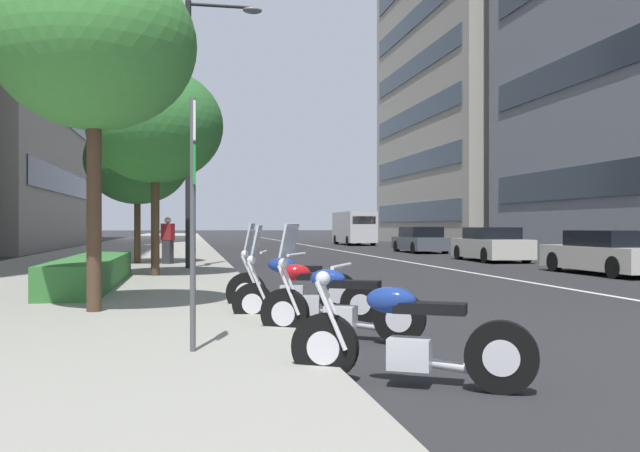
# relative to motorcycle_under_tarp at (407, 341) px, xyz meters

# --- Properties ---
(sidewalk_right_plaza) EXTENTS (160.00, 8.14, 0.15)m
(sidewalk_right_plaza) POSITION_rel_motorcycle_under_tarp_xyz_m (30.44, 4.64, -0.34)
(sidewalk_right_plaza) COLOR gray
(sidewalk_right_plaza) RESTS_ON ground
(lane_centre_stripe) EXTENTS (110.00, 0.16, 0.01)m
(lane_centre_stripe) POSITION_rel_motorcycle_under_tarp_xyz_m (35.44, -6.60, -0.41)
(lane_centre_stripe) COLOR silver
(lane_centre_stripe) RESTS_ON ground
(motorcycle_under_tarp) EXTENTS (1.16, 2.02, 1.09)m
(motorcycle_under_tarp) POSITION_rel_motorcycle_under_tarp_xyz_m (0.00, 0.00, 0.00)
(motorcycle_under_tarp) COLOR black
(motorcycle_under_tarp) RESTS_ON ground
(motorcycle_second_in_row) EXTENTS (1.18, 1.92, 1.48)m
(motorcycle_second_in_row) POSITION_rel_motorcycle_under_tarp_xyz_m (2.49, 0.10, 0.03)
(motorcycle_second_in_row) COLOR black
(motorcycle_second_in_row) RESTS_ON ground
(motorcycle_by_sign_pole) EXTENTS (0.75, 2.15, 1.46)m
(motorcycle_by_sign_pole) POSITION_rel_motorcycle_under_tarp_xyz_m (4.02, 0.28, 0.02)
(motorcycle_by_sign_pole) COLOR black
(motorcycle_by_sign_pole) RESTS_ON ground
(motorcycle_far_end_row) EXTENTS (0.77, 2.17, 1.49)m
(motorcycle_far_end_row) POSITION_rel_motorcycle_under_tarp_xyz_m (5.36, 0.29, 0.03)
(motorcycle_far_end_row) COLOR black
(motorcycle_far_end_row) RESTS_ON ground
(car_mid_block_traffic) EXTENTS (4.58, 1.92, 1.31)m
(car_mid_block_traffic) POSITION_rel_motorcycle_under_tarp_xyz_m (12.31, -10.23, 0.21)
(car_mid_block_traffic) COLOR beige
(car_mid_block_traffic) RESTS_ON ground
(car_lead_in_lane) EXTENTS (4.46, 1.97, 1.38)m
(car_lead_in_lane) POSITION_rel_motorcycle_under_tarp_xyz_m (20.05, -10.13, 0.23)
(car_lead_in_lane) COLOR beige
(car_lead_in_lane) RESTS_ON ground
(car_following_behind) EXTENTS (4.48, 1.90, 1.38)m
(car_following_behind) POSITION_rel_motorcycle_under_tarp_xyz_m (28.96, -10.22, 0.24)
(car_following_behind) COLOR #4C515B
(car_following_behind) RESTS_ON ground
(delivery_van_ahead) EXTENTS (5.85, 2.12, 2.45)m
(delivery_van_ahead) POSITION_rel_motorcycle_under_tarp_xyz_m (43.48, -10.12, 0.90)
(delivery_van_ahead) COLOR silver
(delivery_van_ahead) RESTS_ON ground
(parking_sign_by_curb) EXTENTS (0.32, 0.06, 2.62)m
(parking_sign_by_curb) POSITION_rel_motorcycle_under_tarp_xyz_m (1.30, 1.88, 1.38)
(parking_sign_by_curb) COLOR #47494C
(parking_sign_by_curb) RESTS_ON sidewalk_right_plaza
(street_lamp_with_banners) EXTENTS (1.26, 2.35, 8.18)m
(street_lamp_with_banners) POSITION_rel_motorcycle_under_tarp_xyz_m (15.40, 1.62, 4.59)
(street_lamp_with_banners) COLOR #232326
(street_lamp_with_banners) RESTS_ON sidewalk_right_plaza
(clipped_hedge_bed) EXTENTS (6.84, 1.10, 0.61)m
(clipped_hedge_bed) POSITION_rel_motorcycle_under_tarp_xyz_m (9.58, 4.00, 0.04)
(clipped_hedge_bed) COLOR #337033
(clipped_hedge_bed) RESTS_ON sidewalk_right_plaza
(street_tree_mid_sidewalk) EXTENTS (3.08, 3.08, 5.37)m
(street_tree_mid_sidewalk) POSITION_rel_motorcycle_under_tarp_xyz_m (4.92, 3.34, 3.79)
(street_tree_mid_sidewalk) COLOR #473323
(street_tree_mid_sidewalk) RESTS_ON sidewalk_right_plaza
(street_tree_by_lamp_post) EXTENTS (3.52, 3.52, 5.40)m
(street_tree_by_lamp_post) POSITION_rel_motorcycle_under_tarp_xyz_m (12.39, 2.79, 3.64)
(street_tree_by_lamp_post) COLOR #473323
(street_tree_by_lamp_post) RESTS_ON sidewalk_right_plaza
(street_tree_far_plaza) EXTENTS (3.58, 3.58, 5.08)m
(street_tree_far_plaza) POSITION_rel_motorcycle_under_tarp_xyz_m (18.41, 3.68, 3.28)
(street_tree_far_plaza) COLOR #473323
(street_tree_far_plaza) RESTS_ON sidewalk_right_plaza
(pedestrian_on_plaza) EXTENTS (0.44, 0.48, 1.59)m
(pedestrian_on_plaza) POSITION_rel_motorcycle_under_tarp_xyz_m (17.86, 2.64, 0.53)
(pedestrian_on_plaza) COLOR #2D2D33
(pedestrian_on_plaza) RESTS_ON sidewalk_right_plaza
(office_tower_far_left_down_avenue) EXTENTS (21.92, 15.75, 31.49)m
(office_tower_far_left_down_avenue) POSITION_rel_motorcycle_under_tarp_xyz_m (46.39, -23.59, 15.33)
(office_tower_far_left_down_avenue) COLOR #B7B2A3
(office_tower_far_left_down_avenue) RESTS_ON ground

